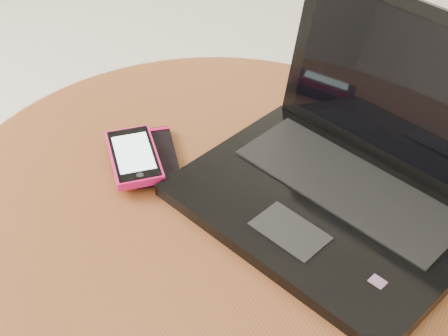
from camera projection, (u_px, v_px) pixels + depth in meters
The scene contains 4 objects.
table at pixel (212, 264), 0.90m from camera, with size 0.70×0.70×0.55m.
laptop at pixel (347, 174), 0.80m from camera, with size 0.40×0.36×0.22m.
phone_black at pixel (154, 156), 0.88m from camera, with size 0.12×0.12×0.01m.
phone_pink at pixel (134, 156), 0.86m from camera, with size 0.12×0.12×0.01m.
Camera 1 is at (0.32, -0.40, 1.12)m, focal length 53.50 mm.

